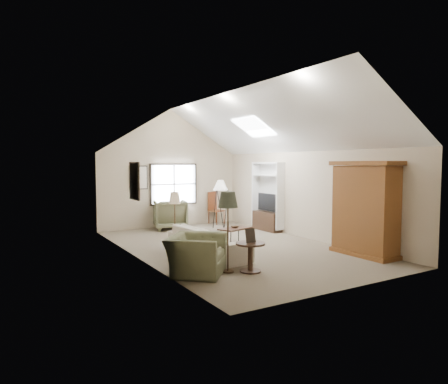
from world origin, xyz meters
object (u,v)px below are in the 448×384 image
armoire (365,209)px  sofa (208,242)px  coffee_table (235,236)px  side_table (250,257)px  armchair_far (170,215)px  side_chair (216,208)px  armchair_near (197,255)px

armoire → sofa: bearing=151.4°
sofa → coffee_table: bearing=-60.2°
armoire → side_table: size_ratio=3.75×
sofa → coffee_table: 1.54m
armchair_far → side_chair: side_chair is taller
armoire → side_table: (-3.13, 0.16, -0.81)m
armoire → sofa: size_ratio=0.94×
sofa → armchair_far: bearing=-14.8°
armchair_far → side_table: (-0.68, -5.67, -0.19)m
armoire → coffee_table: bearing=126.7°
armchair_near → armchair_far: bearing=24.0°
coffee_table → side_chair: size_ratio=0.76×
sofa → coffee_table: sofa is taller
coffee_table → side_table: size_ratio=1.49×
armchair_near → coffee_table: size_ratio=1.33×
sofa → side_chair: side_chair is taller
armchair_near → side_chair: size_ratio=1.01×
coffee_table → side_table: side_table is taller
coffee_table → armchair_near: bearing=-136.8°
side_chair → coffee_table: bearing=-129.6°
side_table → side_chair: side_chair is taller
armchair_far → armchair_near: bearing=87.9°
side_table → armchair_near: bearing=156.8°
side_chair → armchair_far: bearing=170.4°
armchair_far → coffee_table: (0.50, -3.21, -0.26)m
armoire → side_chair: size_ratio=1.92×
armchair_near → side_table: bearing=-71.6°
sofa → armchair_far: (0.78, 4.07, 0.14)m
armchair_far → side_table: size_ratio=1.81×
armchair_near → sofa: bearing=4.8°
armchair_far → coffee_table: size_ratio=1.21×
armchair_far → side_chair: (1.90, 0.27, 0.09)m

